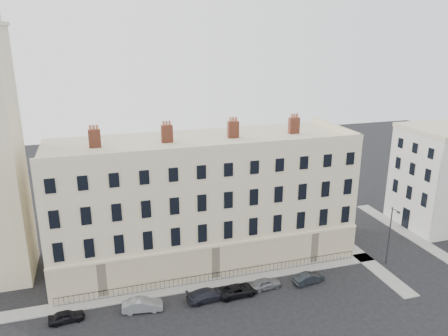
{
  "coord_description": "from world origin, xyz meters",
  "views": [
    {
      "loc": [
        -18.03,
        -36.74,
        27.04
      ],
      "look_at": [
        -3.76,
        10.0,
        11.92
      ],
      "focal_mm": 35.0,
      "sensor_mm": 36.0,
      "label": 1
    }
  ],
  "objects": [
    {
      "name": "car_f",
      "position": [
        3.78,
        1.93,
        0.61
      ],
      "size": [
        3.83,
        1.86,
        1.21
      ],
      "primitive_type": "imported",
      "rotation": [
        0.0,
        0.0,
        1.73
      ],
      "color": "black",
      "rests_on": "ground"
    },
    {
      "name": "pavement_terrace",
      "position": [
        -10.0,
        5.0,
        0.06
      ],
      "size": [
        48.0,
        2.0,
        0.12
      ],
      "primitive_type": "cube",
      "color": "gray",
      "rests_on": "ground"
    },
    {
      "name": "adjacent_building",
      "position": [
        29.0,
        11.0,
        7.0
      ],
      "size": [
        10.0,
        10.0,
        14.0
      ],
      "primitive_type": "cube",
      "color": "silver",
      "rests_on": "ground"
    },
    {
      "name": "pavement_east_return",
      "position": [
        13.0,
        8.0,
        0.06
      ],
      "size": [
        2.0,
        24.0,
        0.12
      ],
      "primitive_type": "cube",
      "color": "gray",
      "rests_on": "ground"
    },
    {
      "name": "car_e",
      "position": [
        -1.35,
        2.33,
        0.61
      ],
      "size": [
        3.73,
        1.79,
        1.23
      ],
      "primitive_type": "imported",
      "rotation": [
        0.0,
        0.0,
        1.67
      ],
      "color": "slate",
      "rests_on": "ground"
    },
    {
      "name": "car_d",
      "position": [
        -4.69,
        1.97,
        0.6
      ],
      "size": [
        4.41,
        2.21,
        1.2
      ],
      "primitive_type": "imported",
      "rotation": [
        0.0,
        0.0,
        1.62
      ],
      "color": "black",
      "rests_on": "ground"
    },
    {
      "name": "pavement_adjacent",
      "position": [
        23.0,
        10.0,
        0.06
      ],
      "size": [
        2.0,
        20.0,
        0.12
      ],
      "primitive_type": "cube",
      "color": "gray",
      "rests_on": "ground"
    },
    {
      "name": "railings",
      "position": [
        -6.0,
        5.4,
        0.55
      ],
      "size": [
        35.0,
        0.04,
        0.96
      ],
      "color": "black",
      "rests_on": "ground"
    },
    {
      "name": "ground",
      "position": [
        0.0,
        0.0,
        0.0
      ],
      "size": [
        160.0,
        160.0,
        0.0
      ],
      "primitive_type": "plane",
      "color": "black",
      "rests_on": "ground"
    },
    {
      "name": "streetlamp",
      "position": [
        14.99,
        3.07,
        4.09
      ],
      "size": [
        0.37,
        1.59,
        7.39
      ],
      "rotation": [
        0.0,
        0.0,
        0.14
      ],
      "color": "#303035",
      "rests_on": "ground"
    },
    {
      "name": "terrace",
      "position": [
        -5.97,
        11.97,
        7.5
      ],
      "size": [
        36.22,
        12.22,
        17.0
      ],
      "color": "beige",
      "rests_on": "ground"
    },
    {
      "name": "car_b",
      "position": [
        -14.81,
        2.19,
        0.67
      ],
      "size": [
        4.21,
        1.96,
        1.34
      ],
      "primitive_type": "imported",
      "rotation": [
        0.0,
        0.0,
        1.43
      ],
      "color": "gray",
      "rests_on": "ground"
    },
    {
      "name": "car_c",
      "position": [
        -8.03,
        2.05,
        0.65
      ],
      "size": [
        4.62,
        2.27,
        1.29
      ],
      "primitive_type": "imported",
      "rotation": [
        0.0,
        0.0,
        1.67
      ],
      "color": "black",
      "rests_on": "ground"
    },
    {
      "name": "car_a",
      "position": [
        -22.14,
        2.6,
        0.58
      ],
      "size": [
        3.51,
        1.67,
        1.16
      ],
      "primitive_type": "imported",
      "rotation": [
        0.0,
        0.0,
        1.66
      ],
      "color": "black",
      "rests_on": "ground"
    }
  ]
}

